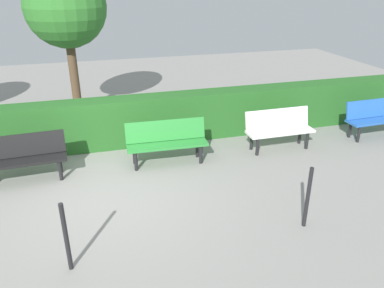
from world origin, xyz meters
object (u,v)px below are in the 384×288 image
Objects in this scene: bench_blue at (376,116)px; bench_green at (167,140)px; bench_black at (20,156)px; tree_near at (65,7)px; bench_white at (279,127)px.

bench_blue and bench_green have the same top height.
bench_green is at bearing -1.59° from bench_blue.
bench_green and bench_black have the same top height.
bench_blue is at bearing 154.27° from tree_near.
bench_blue is at bearing -177.41° from bench_green.
bench_green is at bearing -0.02° from bench_white.
bench_blue is 0.95× the size of bench_green.
bench_blue and bench_black have the same top height.
bench_blue is 0.41× the size of tree_near.
bench_green is 0.43× the size of tree_near.
tree_near is (4.22, -3.27, 2.31)m from bench_white.
bench_green is (2.50, 0.02, 0.00)m from bench_white.
bench_blue is at bearing -179.92° from bench_white.
bench_white is at bearing 142.19° from tree_near.
bench_black is 0.43× the size of tree_near.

